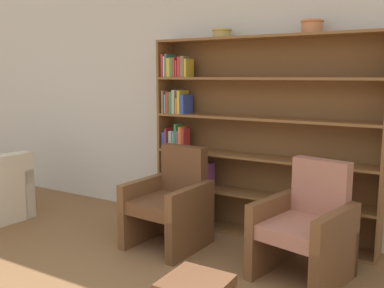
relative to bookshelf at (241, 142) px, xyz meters
name	(u,v)px	position (x,y,z in m)	size (l,w,h in m)	color
wall_back	(272,100)	(0.25, 0.17, 0.42)	(12.00, 0.06, 2.75)	silver
bookshelf	(241,142)	(0.00, 0.00, 0.00)	(2.29, 0.30, 1.99)	brown
bowl_stoneware	(222,33)	(-0.23, -0.02, 1.09)	(0.21, 0.21, 0.09)	tan
bowl_brass	(312,26)	(0.68, -0.02, 1.11)	(0.21, 0.21, 0.12)	#C67547
armchair_leather	(170,203)	(-0.43, -0.66, -0.54)	(0.69, 0.72, 0.94)	brown
armchair_cushioned	(306,228)	(0.88, -0.67, -0.54)	(0.77, 0.80, 0.94)	brown
footstool	(196,288)	(0.49, -1.77, -0.67)	(0.40, 0.40, 0.34)	brown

